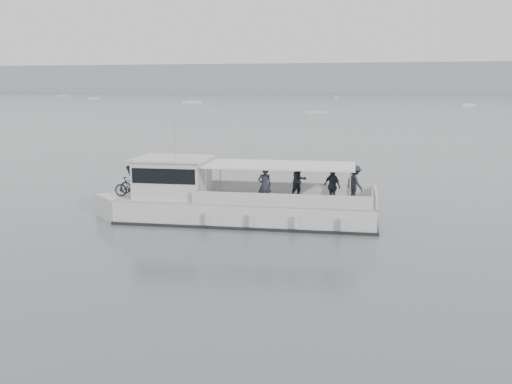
# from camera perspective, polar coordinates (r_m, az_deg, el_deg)

# --- Properties ---
(ground) EXTENTS (1400.00, 1400.00, 0.00)m
(ground) POSITION_cam_1_polar(r_m,az_deg,el_deg) (30.01, -10.68, -3.04)
(ground) COLOR slate
(ground) RESTS_ON ground
(headland) EXTENTS (1400.00, 90.00, 28.00)m
(headland) POSITION_cam_1_polar(r_m,az_deg,el_deg) (586.72, 12.63, 11.01)
(headland) COLOR #939EA8
(headland) RESTS_ON ground
(tour_boat) EXTENTS (15.15, 4.50, 6.31)m
(tour_boat) POSITION_cam_1_polar(r_m,az_deg,el_deg) (29.75, -3.43, -0.95)
(tour_boat) COLOR silver
(tour_boat) RESTS_ON ground
(moored_fleet) EXTENTS (391.08, 351.62, 10.45)m
(moored_fleet) POSITION_cam_1_polar(r_m,az_deg,el_deg) (237.29, 1.48, 8.97)
(moored_fleet) COLOR silver
(moored_fleet) RESTS_ON ground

